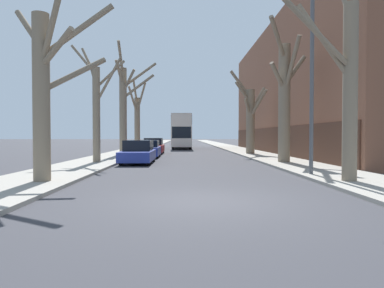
# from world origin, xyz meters

# --- Properties ---
(ground_plane) EXTENTS (300.00, 300.00, 0.00)m
(ground_plane) POSITION_xyz_m (0.00, 0.00, 0.00)
(ground_plane) COLOR #333338
(sidewalk_left) EXTENTS (3.32, 120.00, 0.12)m
(sidewalk_left) POSITION_xyz_m (-5.93, 50.00, 0.06)
(sidewalk_left) COLOR gray
(sidewalk_left) RESTS_ON ground
(sidewalk_right) EXTENTS (3.32, 120.00, 0.12)m
(sidewalk_right) POSITION_xyz_m (5.93, 50.00, 0.06)
(sidewalk_right) COLOR gray
(sidewalk_right) RESTS_ON ground
(building_facade_right) EXTENTS (10.08, 34.57, 12.08)m
(building_facade_right) POSITION_xyz_m (12.58, 23.45, 6.03)
(building_facade_right) COLOR brown
(building_facade_right) RESTS_ON ground
(street_tree_left_0) EXTENTS (3.76, 2.68, 6.99)m
(street_tree_left_0) POSITION_xyz_m (-5.20, 3.18, 3.36)
(street_tree_left_0) COLOR #7A6B56
(street_tree_left_0) RESTS_ON ground
(street_tree_left_1) EXTENTS (3.25, 1.79, 7.14)m
(street_tree_left_1) POSITION_xyz_m (-5.58, 11.63, 3.42)
(street_tree_left_1) COLOR #7A6B56
(street_tree_left_1) RESTS_ON ground
(street_tree_left_2) EXTENTS (3.22, 3.22, 9.21)m
(street_tree_left_2) POSITION_xyz_m (-5.38, 20.13, 4.26)
(street_tree_left_2) COLOR #7A6B56
(street_tree_left_2) RESTS_ON ground
(street_tree_left_3) EXTENTS (1.89, 2.14, 7.51)m
(street_tree_left_3) POSITION_xyz_m (-5.39, 27.97, 3.35)
(street_tree_left_3) COLOR #7A6B56
(street_tree_left_3) RESTS_ON ground
(street_tree_right_0) EXTENTS (4.11, 2.80, 8.52)m
(street_tree_right_0) POSITION_xyz_m (5.21, 2.96, 3.66)
(street_tree_right_0) COLOR #7A6B56
(street_tree_right_0) RESTS_ON ground
(street_tree_right_1) EXTENTS (2.91, 2.61, 8.14)m
(street_tree_right_1) POSITION_xyz_m (5.54, 11.39, 3.92)
(street_tree_right_1) COLOR #7A6B56
(street_tree_right_1) RESTS_ON ground
(street_tree_right_2) EXTENTS (3.11, 2.39, 7.40)m
(street_tree_right_2) POSITION_xyz_m (5.39, 20.99, 3.30)
(street_tree_right_2) COLOR #7A6B56
(street_tree_right_2) RESTS_ON ground
(double_decker_bus) EXTENTS (2.47, 11.80, 4.28)m
(double_decker_bus) POSITION_xyz_m (-0.65, 36.36, 2.42)
(double_decker_bus) COLOR silver
(double_decker_bus) RESTS_ON ground
(parked_car_0) EXTENTS (1.83, 4.44, 1.40)m
(parked_car_0) POSITION_xyz_m (-3.20, 12.14, 0.66)
(parked_car_0) COLOR navy
(parked_car_0) RESTS_ON ground
(parked_car_1) EXTENTS (1.84, 3.99, 1.33)m
(parked_car_1) POSITION_xyz_m (-3.20, 17.57, 0.63)
(parked_car_1) COLOR navy
(parked_car_1) RESTS_ON ground
(parked_car_2) EXTENTS (1.81, 4.00, 1.45)m
(parked_car_2) POSITION_xyz_m (-3.20, 22.89, 0.68)
(parked_car_2) COLOR maroon
(parked_car_2) RESTS_ON ground
(lamp_post) EXTENTS (1.40, 0.20, 9.27)m
(lamp_post) POSITION_xyz_m (4.68, 5.08, 5.10)
(lamp_post) COLOR #4C4F54
(lamp_post) RESTS_ON ground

